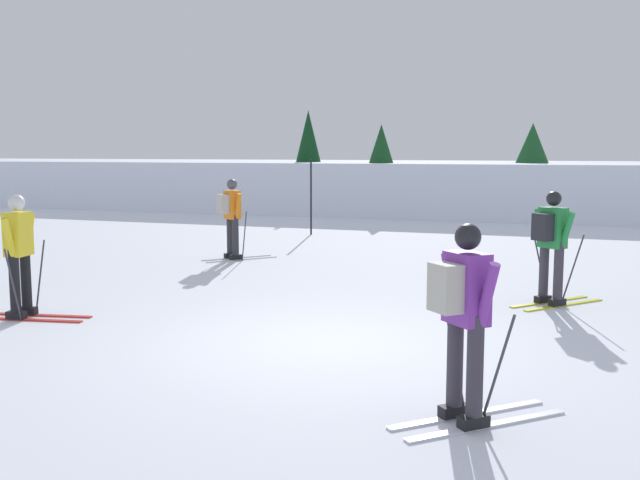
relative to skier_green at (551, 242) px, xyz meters
The scene contains 10 objects.
ground_plane 4.22m from the skier_green, 127.99° to the right, with size 120.00×120.00×0.00m, color silver.
far_snow_ridge 17.31m from the skier_green, 98.41° to the left, with size 80.00×9.28×1.87m, color silver.
skier_green is the anchor object (origin of this frame).
skier_yellow 7.60m from the skier_green, 154.51° to the right, with size 1.64×0.99×1.71m.
skier_orange 7.03m from the skier_green, 158.30° to the left, with size 1.31×1.46×1.71m.
skier_purple 5.27m from the skier_green, 95.81° to the right, with size 1.41×1.38×1.71m.
trail_marker_pole 9.96m from the skier_green, 130.94° to the left, with size 0.05×0.05×2.07m, color black.
conifer_far_left 15.39m from the skier_green, 113.97° to the left, with size 1.53×1.53×3.23m.
conifer_far_right 15.95m from the skier_green, 94.23° to the left, with size 2.00×2.00×3.28m.
conifer_far_centre 18.27m from the skier_green, 121.58° to the left, with size 1.54×1.54×3.86m.
Camera 1 is at (2.82, -7.99, 2.30)m, focal length 40.85 mm.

